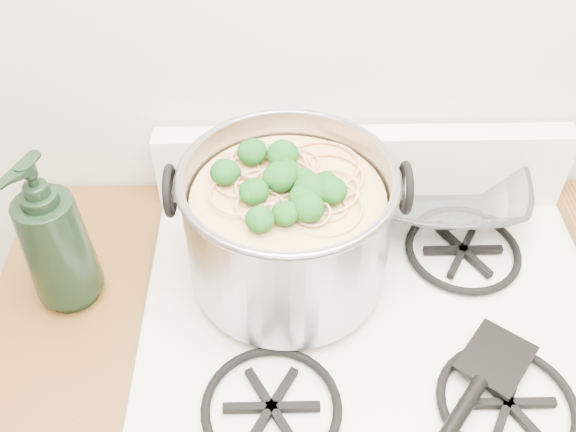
{
  "coord_description": "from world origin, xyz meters",
  "views": [
    {
      "loc": [
        -0.15,
        0.65,
        1.75
      ],
      "look_at": [
        -0.14,
        1.36,
        1.05
      ],
      "focal_mm": 40.0,
      "sensor_mm": 36.0,
      "label": 1
    }
  ],
  "objects": [
    {
      "name": "bottle",
      "position": [
        -0.5,
        1.32,
        1.06
      ],
      "size": [
        0.14,
        0.14,
        0.28
      ],
      "primitive_type": "imported",
      "rotation": [
        0.0,
        0.0,
        -0.4
      ],
      "color": "black",
      "rests_on": "counter_left"
    },
    {
      "name": "glass_bowl",
      "position": [
        0.15,
        1.54,
        0.94
      ],
      "size": [
        0.13,
        0.13,
        0.03
      ],
      "primitive_type": "imported",
      "rotation": [
        0.0,
        0.0,
        -0.07
      ],
      "color": "white",
      "rests_on": "gas_range"
    },
    {
      "name": "spatula",
      "position": [
        0.17,
        1.18,
        0.94
      ],
      "size": [
        0.42,
        0.42,
        0.02
      ],
      "primitive_type": null,
      "rotation": [
        0.0,
        0.0,
        -0.68
      ],
      "color": "black",
      "rests_on": "gas_range"
    },
    {
      "name": "stock_pot",
      "position": [
        -0.14,
        1.36,
        1.03
      ],
      "size": [
        0.36,
        0.33,
        0.23
      ],
      "color": "#96979E",
      "rests_on": "gas_range"
    }
  ]
}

